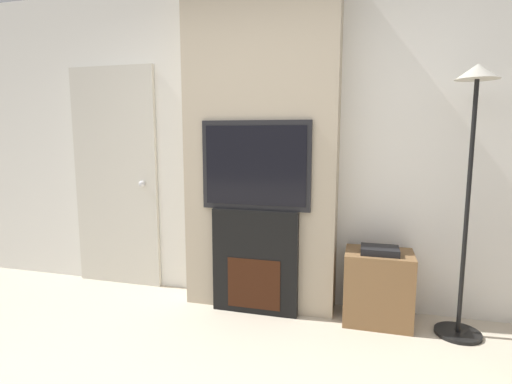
% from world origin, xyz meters
% --- Properties ---
extents(wall_back, '(6.00, 0.06, 2.70)m').
position_xyz_m(wall_back, '(0.00, 2.03, 1.35)').
color(wall_back, silver).
rests_on(wall_back, ground_plane).
extents(chimney_breast, '(1.24, 0.29, 2.70)m').
position_xyz_m(chimney_breast, '(0.00, 1.85, 1.35)').
color(chimney_breast, tan).
rests_on(chimney_breast, ground_plane).
extents(fireplace, '(0.69, 0.15, 0.85)m').
position_xyz_m(fireplace, '(0.00, 1.70, 0.42)').
color(fireplace, black).
rests_on(fireplace, ground_plane).
extents(television, '(0.87, 0.07, 0.70)m').
position_xyz_m(television, '(0.00, 1.70, 1.19)').
color(television, black).
rests_on(television, fireplace).
extents(floor_lamp, '(0.32, 0.32, 1.89)m').
position_xyz_m(floor_lamp, '(1.51, 1.70, 1.33)').
color(floor_lamp, black).
rests_on(floor_lamp, ground_plane).
extents(media_stand, '(0.50, 0.37, 0.60)m').
position_xyz_m(media_stand, '(0.95, 1.77, 0.28)').
color(media_stand, brown).
rests_on(media_stand, ground_plane).
extents(entry_door, '(0.87, 0.09, 2.05)m').
position_xyz_m(entry_door, '(-1.45, 1.97, 1.03)').
color(entry_door, beige).
rests_on(entry_door, ground_plane).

